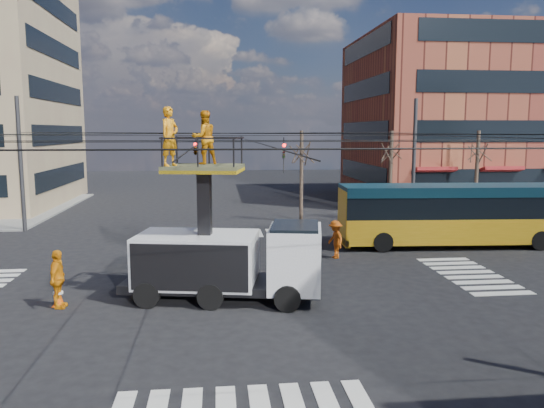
{
  "coord_description": "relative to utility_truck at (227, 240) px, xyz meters",
  "views": [
    {
      "loc": [
        -0.5,
        -20.63,
        6.0
      ],
      "look_at": [
        1.76,
        1.03,
        2.98
      ],
      "focal_mm": 35.0,
      "sensor_mm": 36.0,
      "label": 1
    }
  ],
  "objects": [
    {
      "name": "tree_c",
      "position": [
        17.17,
        15.66,
        2.47
      ],
      "size": [
        2.0,
        2.0,
        6.0
      ],
      "color": "#382B21",
      "rests_on": "ground"
    },
    {
      "name": "city_bus",
      "position": [
        12.23,
        7.6,
        -0.43
      ],
      "size": [
        12.53,
        3.31,
        3.2
      ],
      "rotation": [
        0.0,
        0.0,
        -0.06
      ],
      "color": "gold",
      "rests_on": "ground"
    },
    {
      "name": "building_ne",
      "position": [
        22.15,
        26.13,
        4.85
      ],
      "size": [
        20.06,
        16.06,
        14.0
      ],
      "color": "maroon",
      "rests_on": "ground"
    },
    {
      "name": "traffic_cone",
      "position": [
        -5.83,
        -0.17,
        -1.79
      ],
      "size": [
        0.36,
        0.36,
        0.73
      ],
      "primitive_type": "cone",
      "color": "#E45009",
      "rests_on": "ground"
    },
    {
      "name": "tree_b",
      "position": [
        11.17,
        15.66,
        2.47
      ],
      "size": [
        2.0,
        2.0,
        6.0
      ],
      "color": "#382B21",
      "rests_on": "ground"
    },
    {
      "name": "worker_ground",
      "position": [
        -5.75,
        -0.39,
        -1.15
      ],
      "size": [
        0.53,
        1.19,
        2.01
      ],
      "primitive_type": "imported",
      "rotation": [
        0.0,
        0.0,
        1.54
      ],
      "color": "orange",
      "rests_on": "ground"
    },
    {
      "name": "crosswalks",
      "position": [
        0.17,
        2.16,
        -2.15
      ],
      "size": [
        22.4,
        22.4,
        0.02
      ],
      "primitive_type": null,
      "color": "silver",
      "rests_on": "ground"
    },
    {
      "name": "flagger",
      "position": [
        5.21,
        5.64,
        -1.25
      ],
      "size": [
        0.96,
        1.3,
        1.8
      ],
      "primitive_type": "imported",
      "rotation": [
        0.0,
        0.0,
        -1.3
      ],
      "color": "#D6530D",
      "rests_on": "ground"
    },
    {
      "name": "utility_truck",
      "position": [
        0.0,
        0.0,
        0.0
      ],
      "size": [
        7.3,
        3.66,
        6.8
      ],
      "rotation": [
        0.0,
        0.0,
        -0.19
      ],
      "color": "black",
      "rests_on": "ground"
    },
    {
      "name": "ground",
      "position": [
        0.17,
        2.16,
        -2.16
      ],
      "size": [
        120.0,
        120.0,
        0.0
      ],
      "primitive_type": "plane",
      "color": "black",
      "rests_on": "ground"
    },
    {
      "name": "sidewalk_ne",
      "position": [
        21.17,
        23.16,
        -2.1
      ],
      "size": [
        18.0,
        18.0,
        0.12
      ],
      "primitive_type": "cube",
      "color": "slate",
      "rests_on": "ground"
    },
    {
      "name": "overhead_network",
      "position": [
        0.1,
        2.56,
        2.13
      ],
      "size": [
        24.24,
        24.24,
        8.0
      ],
      "color": "#2D2D30",
      "rests_on": "ground"
    },
    {
      "name": "tree_a",
      "position": [
        5.17,
        15.66,
        2.47
      ],
      "size": [
        2.0,
        2.0,
        6.0
      ],
      "color": "#382B21",
      "rests_on": "ground"
    }
  ]
}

